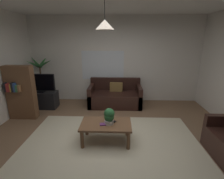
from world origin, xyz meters
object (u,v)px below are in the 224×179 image
Objects in this scene: remote_on_table_0 at (112,121)px; bookshelf_corner at (21,92)px; book_on_table_0 at (103,124)px; coffee_table at (106,126)px; pendant_lamp at (105,25)px; potted_plant_on_table at (109,116)px; couch_under_window at (115,97)px; tv_stand at (42,100)px; potted_palm_corner at (42,83)px; tv at (40,83)px.

bookshelf_corner is at bearing 81.29° from remote_on_table_0.
book_on_table_0 is 0.22m from remote_on_table_0.
remote_on_table_0 is (0.17, 0.14, -0.00)m from book_on_table_0.
coffee_table is 1.81× the size of pendant_lamp.
potted_plant_on_table is (0.12, 0.06, 0.16)m from book_on_table_0.
potted_plant_on_table is 0.58× the size of pendant_lamp.
couch_under_window is 1.79× the size of tv_stand.
book_on_table_0 is (-0.05, -0.06, 0.08)m from coffee_table.
bookshelf_corner is at bearing -104.48° from tv_stand.
remote_on_table_0 is 0.18× the size of tv_stand.
potted_palm_corner reaches higher than potted_plant_on_table.
potted_palm_corner is 1.24m from bookshelf_corner.
tv reaches higher than book_on_table_0.
remote_on_table_0 is at bearing -21.39° from bookshelf_corner.
coffee_table is 0.72× the size of bookshelf_corner.
couch_under_window is 2.29m from tv.
potted_palm_corner is (-2.41, 0.25, 0.37)m from couch_under_window.
bookshelf_corner is at bearing -89.45° from potted_palm_corner.
pendant_lamp is at bearing 135.79° from remote_on_table_0.
tv is 0.59m from potted_palm_corner.
potted_plant_on_table reaches higher than book_on_table_0.
tv is 1.60× the size of pendant_lamp.
book_on_table_0 reaches higher than coffee_table.
remote_on_table_0 is 0.18m from potted_plant_on_table.
potted_palm_corner is 3.58m from pendant_lamp.
potted_plant_on_table is 2.77m from tv_stand.
potted_palm_corner is 1.10× the size of bookshelf_corner.
couch_under_window is at bearing 22.42° from bookshelf_corner.
pendant_lamp reaches higher than couch_under_window.
bookshelf_corner reaches higher than potted_plant_on_table.
potted_plant_on_table is 2.74m from tv.
potted_plant_on_table is at bearing -38.55° from tv.
remote_on_table_0 is at bearing -37.01° from tv_stand.
coffee_table is 2.72m from tv.
tv_stand is 0.68m from potted_palm_corner.
potted_palm_corner is at bearing 110.88° from tv_stand.
potted_plant_on_table is 3.24m from potted_palm_corner.
couch_under_window is at bearing 7.54° from tv.
potted_plant_on_table is at bearing 25.14° from book_on_table_0.
potted_palm_corner reaches higher than tv_stand.
couch_under_window is 2.02m from potted_plant_on_table.
potted_palm_corner reaches higher than remote_on_table_0.
potted_plant_on_table reaches higher than remote_on_table_0.
book_on_table_0 is at bearing -41.45° from tv_stand.
bookshelf_corner reaches higher than tv_stand.
remote_on_table_0 is 0.18× the size of tv.
book_on_table_0 is 0.09× the size of bookshelf_corner.
potted_palm_corner is at bearing 60.42° from remote_on_table_0.
tv_stand is 1.62× the size of pendant_lamp.
couch_under_window reaches higher than coffee_table.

